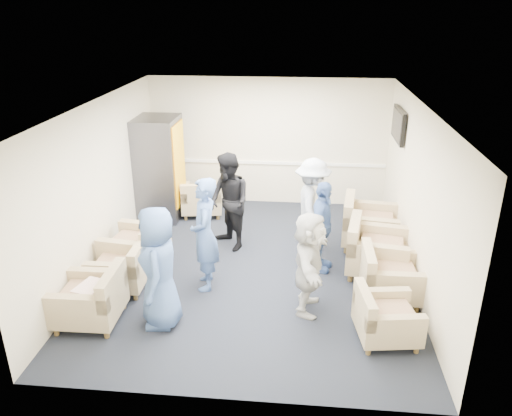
# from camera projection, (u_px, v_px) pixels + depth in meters

# --- Properties ---
(floor) EXTENTS (6.00, 6.00, 0.00)m
(floor) POSITION_uv_depth(u_px,v_px,m) (254.00, 267.00, 8.31)
(floor) COLOR black
(floor) RESTS_ON ground
(ceiling) EXTENTS (6.00, 6.00, 0.00)m
(ceiling) POSITION_uv_depth(u_px,v_px,m) (254.00, 105.00, 7.28)
(ceiling) COLOR white
(ceiling) RESTS_ON back_wall
(back_wall) EXTENTS (5.00, 0.02, 2.70)m
(back_wall) POSITION_uv_depth(u_px,v_px,m) (268.00, 142.00, 10.55)
(back_wall) COLOR beige
(back_wall) RESTS_ON floor
(front_wall) EXTENTS (5.00, 0.02, 2.70)m
(front_wall) POSITION_uv_depth(u_px,v_px,m) (224.00, 295.00, 5.03)
(front_wall) COLOR beige
(front_wall) RESTS_ON floor
(left_wall) EXTENTS (0.02, 6.00, 2.70)m
(left_wall) POSITION_uv_depth(u_px,v_px,m) (99.00, 186.00, 8.01)
(left_wall) COLOR beige
(left_wall) RESTS_ON floor
(right_wall) EXTENTS (0.02, 6.00, 2.70)m
(right_wall) POSITION_uv_depth(u_px,v_px,m) (417.00, 197.00, 7.57)
(right_wall) COLOR beige
(right_wall) RESTS_ON floor
(chair_rail) EXTENTS (4.98, 0.04, 0.06)m
(chair_rail) POSITION_uv_depth(u_px,v_px,m) (268.00, 163.00, 10.71)
(chair_rail) COLOR white
(chair_rail) RESTS_ON back_wall
(tv) EXTENTS (0.10, 1.00, 0.58)m
(tv) POSITION_uv_depth(u_px,v_px,m) (399.00, 125.00, 8.97)
(tv) COLOR black
(tv) RESTS_ON right_wall
(armchair_left_near) EXTENTS (0.86, 0.86, 0.67)m
(armchair_left_near) POSITION_uv_depth(u_px,v_px,m) (93.00, 300.00, 6.78)
(armchair_left_near) COLOR tan
(armchair_left_near) RESTS_ON floor
(armchair_left_mid) EXTENTS (0.82, 0.82, 0.65)m
(armchair_left_mid) POSITION_uv_depth(u_px,v_px,m) (123.00, 269.00, 7.61)
(armchair_left_mid) COLOR tan
(armchair_left_mid) RESTS_ON floor
(armchair_left_far) EXTENTS (1.02, 1.02, 0.72)m
(armchair_left_far) POSITION_uv_depth(u_px,v_px,m) (139.00, 249.00, 8.15)
(armchair_left_far) COLOR tan
(armchair_left_far) RESTS_ON floor
(armchair_right_near) EXTENTS (0.86, 0.86, 0.61)m
(armchair_right_near) POSITION_uv_depth(u_px,v_px,m) (383.00, 319.00, 6.44)
(armchair_right_near) COLOR tan
(armchair_right_near) RESTS_ON floor
(armchair_right_midnear) EXTENTS (0.84, 0.84, 0.67)m
(armchair_right_midnear) POSITION_uv_depth(u_px,v_px,m) (387.00, 278.00, 7.34)
(armchair_right_midnear) COLOR tan
(armchair_right_midnear) RESTS_ON floor
(armchair_right_midfar) EXTENTS (1.08, 1.08, 0.75)m
(armchair_right_midfar) POSITION_uv_depth(u_px,v_px,m) (373.00, 251.00, 8.03)
(armchair_right_midfar) COLOR tan
(armchair_right_midfar) RESTS_ON floor
(armchair_right_far) EXTENTS (1.06, 1.06, 0.76)m
(armchair_right_far) POSITION_uv_depth(u_px,v_px,m) (366.00, 226.00, 8.94)
(armchair_right_far) COLOR tan
(armchair_right_far) RESTS_ON floor
(armchair_corner) EXTENTS (0.91, 0.91, 0.64)m
(armchair_corner) POSITION_uv_depth(u_px,v_px,m) (202.00, 200.00, 10.26)
(armchair_corner) COLOR tan
(armchair_corner) RESTS_ON floor
(vending_machine) EXTENTS (0.83, 0.97, 2.05)m
(vending_machine) POSITION_uv_depth(u_px,v_px,m) (160.00, 168.00, 9.95)
(vending_machine) COLOR #505058
(vending_machine) RESTS_ON floor
(backpack) EXTENTS (0.34, 0.29, 0.49)m
(backpack) POSITION_uv_depth(u_px,v_px,m) (160.00, 258.00, 8.06)
(backpack) COLOR black
(backpack) RESTS_ON floor
(pillow) EXTENTS (0.42, 0.49, 0.12)m
(pillow) POSITION_uv_depth(u_px,v_px,m) (91.00, 290.00, 6.71)
(pillow) COLOR white
(pillow) RESTS_ON armchair_left_near
(person_front_left) EXTENTS (0.67, 0.91, 1.70)m
(person_front_left) POSITION_uv_depth(u_px,v_px,m) (159.00, 268.00, 6.57)
(person_front_left) COLOR #4566A6
(person_front_left) RESTS_ON floor
(person_mid_left) EXTENTS (0.53, 0.71, 1.76)m
(person_mid_left) POSITION_uv_depth(u_px,v_px,m) (205.00, 234.00, 7.44)
(person_mid_left) COLOR #4566A6
(person_mid_left) RESTS_ON floor
(person_back_left) EXTENTS (1.04, 1.07, 1.73)m
(person_back_left) POSITION_uv_depth(u_px,v_px,m) (229.00, 202.00, 8.68)
(person_back_left) COLOR black
(person_back_left) RESTS_ON floor
(person_back_right) EXTENTS (0.71, 1.13, 1.67)m
(person_back_right) POSITION_uv_depth(u_px,v_px,m) (312.00, 206.00, 8.61)
(person_back_right) COLOR silver
(person_back_right) RESTS_ON floor
(person_mid_right) EXTENTS (0.59, 0.96, 1.52)m
(person_mid_right) POSITION_uv_depth(u_px,v_px,m) (322.00, 227.00, 7.97)
(person_mid_right) COLOR #4566A6
(person_mid_right) RESTS_ON floor
(person_front_right) EXTENTS (0.56, 1.43, 1.50)m
(person_front_right) POSITION_uv_depth(u_px,v_px,m) (309.00, 263.00, 6.90)
(person_front_right) COLOR silver
(person_front_right) RESTS_ON floor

